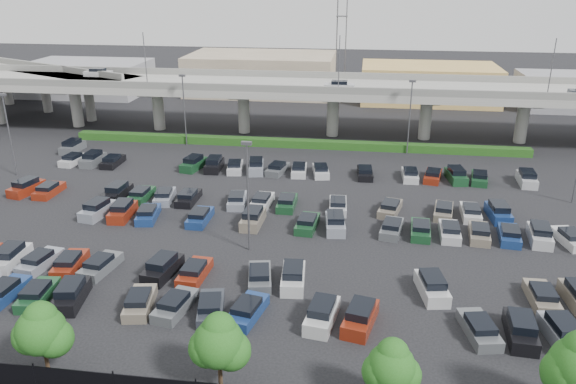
{
  "coord_description": "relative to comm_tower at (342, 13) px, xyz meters",
  "views": [
    {
      "loc": [
        9.8,
        -52.98,
        23.61
      ],
      "look_at": [
        2.2,
        1.86,
        2.0
      ],
      "focal_mm": 35.0,
      "sensor_mm": 36.0,
      "label": 1
    }
  ],
  "objects": [
    {
      "name": "ground",
      "position": [
        -4.0,
        -74.0,
        -15.61
      ],
      "size": [
        280.0,
        280.0,
        0.0
      ],
      "primitive_type": "plane",
      "color": "black"
    },
    {
      "name": "overpass",
      "position": [
        -4.22,
        -42.01,
        -8.64
      ],
      "size": [
        150.0,
        13.0,
        15.8
      ],
      "color": "gray",
      "rests_on": "ground"
    },
    {
      "name": "on_ramp",
      "position": [
        -56.1,
        -30.95,
        -8.76
      ],
      "size": [
        50.93,
        30.13,
        8.8
      ],
      "color": "gray",
      "rests_on": "ground"
    },
    {
      "name": "hedge",
      "position": [
        -4.0,
        -49.0,
        -15.06
      ],
      "size": [
        66.0,
        1.6,
        1.1
      ],
      "primitive_type": "cube",
      "color": "#163F12",
      "rests_on": "ground"
    },
    {
      "name": "tree_row",
      "position": [
        -3.3,
        -100.53,
        -12.09
      ],
      "size": [
        65.07,
        3.66,
        5.94
      ],
      "color": "#332316",
      "rests_on": "ground"
    },
    {
      "name": "parked_cars",
      "position": [
        -5.13,
        -77.91,
        -14.98
      ],
      "size": [
        63.09,
        41.59,
        1.67
      ],
      "color": "gray",
      "rests_on": "ground"
    },
    {
      "name": "light_poles",
      "position": [
        -8.12,
        -72.0,
        -9.37
      ],
      "size": [
        66.9,
        48.38,
        10.3
      ],
      "color": "#505055",
      "rests_on": "ground"
    },
    {
      "name": "distant_buildings",
      "position": [
        8.38,
        -12.19,
        -11.87
      ],
      "size": [
        138.0,
        24.0,
        9.0
      ],
      "color": "gray",
      "rests_on": "ground"
    },
    {
      "name": "comm_tower",
      "position": [
        0.0,
        0.0,
        0.0
      ],
      "size": [
        2.4,
        2.4,
        30.0
      ],
      "color": "#505055",
      "rests_on": "ground"
    }
  ]
}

